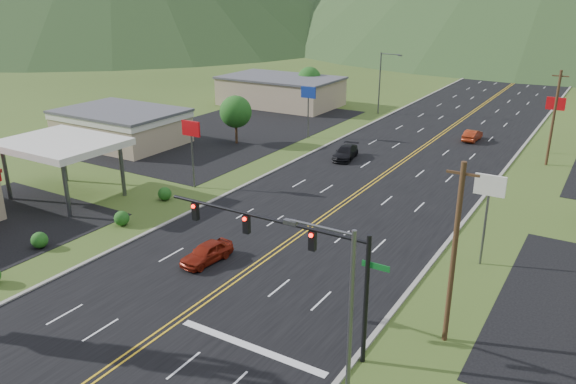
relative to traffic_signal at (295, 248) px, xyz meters
The scene contains 17 objects.
traffic_signal is the anchor object (origin of this frame).
streetlight_east 6.17m from the traffic_signal, 40.39° to the right, with size 3.28×0.25×9.00m.
streetlight_west 58.88m from the traffic_signal, 107.97° to the left, with size 3.28×0.25×9.00m.
gas_canopy 29.59m from the traffic_signal, 164.30° to the left, with size 10.00×8.00×5.30m.
building_west_mid 45.46m from the traffic_signal, 148.05° to the left, with size 14.40×10.40×4.10m.
building_west_far 64.15m from the traffic_signal, 122.56° to the left, with size 18.40×11.40×4.50m.
pole_sign_west_a 26.00m from the traffic_signal, 142.00° to the left, with size 2.00×0.18×6.40m.
pole_sign_west_b 43.17m from the traffic_signal, 118.32° to the left, with size 2.00×0.18×6.40m.
pole_sign_east_a 15.45m from the traffic_signal, 65.05° to the left, with size 2.00×0.18×6.40m.
pole_sign_east_b 46.47m from the traffic_signal, 81.94° to the left, with size 2.00×0.18×6.40m.
tree_west_a 40.80m from the traffic_signal, 130.50° to the left, with size 3.84×3.84×5.82m.
tree_west_b 66.01m from the traffic_signal, 118.49° to the left, with size 3.84×3.84×5.82m.
utility_pole_a 8.08m from the traffic_signal, 29.72° to the left, with size 1.60×0.28×10.00m.
utility_pole_b 41.60m from the traffic_signal, 80.29° to the left, with size 1.60×0.28×10.00m.
car_red_near 11.58m from the traffic_signal, 155.10° to the left, with size 1.65×4.09×1.39m, color maroon.
car_dark_mid 34.42m from the traffic_signal, 111.07° to the left, with size 1.97×4.86×1.41m, color black.
car_red_far 47.27m from the traffic_signal, 92.79° to the left, with size 1.45×4.15×1.37m, color maroon.
Camera 1 is at (19.57, -8.28, 17.81)m, focal length 35.00 mm.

